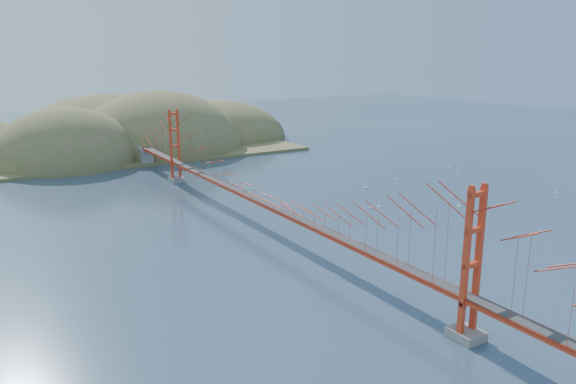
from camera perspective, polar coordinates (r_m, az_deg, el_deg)
ground at (r=66.39m, az=-2.17°, el=-3.93°), size 320.00×320.00×0.00m
bridge at (r=64.72m, az=-2.30°, el=2.02°), size 2.20×94.40×12.00m
far_headlands at (r=129.63m, az=-16.29°, el=4.44°), size 84.00×58.00×25.00m
sailboat_3 at (r=77.89m, az=-2.07°, el=-1.09°), size 0.52×0.43×0.61m
sailboat_9 at (r=106.37m, az=16.06°, el=2.50°), size 0.52×0.52×0.56m
sailboat_5 at (r=84.65m, az=16.34°, el=-0.42°), size 0.52×0.58×0.65m
sailboat_0 at (r=77.10m, az=9.23°, el=-1.41°), size 0.50×0.61×0.71m
sailboat_11 at (r=92.60m, az=25.58°, el=-0.03°), size 0.57×0.57×0.60m
sailboat_7 at (r=101.81m, az=-1.77°, el=2.55°), size 0.60×0.60×0.68m
sailboat_12 at (r=107.50m, az=-8.17°, el=3.03°), size 0.57×0.53×0.64m
sailboat_16 at (r=87.40m, az=7.90°, el=0.49°), size 0.66×0.61×0.74m
sailboat_14 at (r=79.79m, az=16.98°, el=-1.33°), size 0.59×0.64×0.72m
sailboat_17 at (r=111.97m, az=13.21°, el=3.25°), size 0.62×0.54×0.72m
sailboat_8 at (r=100.75m, az=16.79°, el=1.82°), size 0.55×0.55×0.59m
sailboat_4 at (r=93.79m, az=10.88°, el=1.29°), size 0.55×0.55×0.60m
sailboat_15 at (r=100.21m, az=5.17°, el=2.31°), size 0.53×0.53×0.57m
sailboat_1 at (r=76.52m, az=8.40°, el=-1.51°), size 0.59×0.59×0.61m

